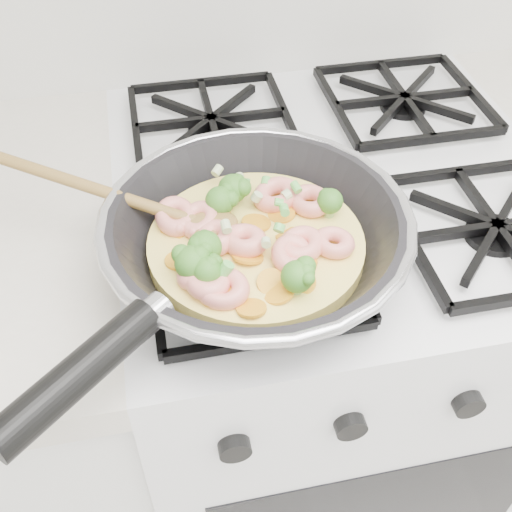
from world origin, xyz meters
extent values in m
cube|color=white|center=(0.00, 1.70, 0.45)|extent=(0.60, 0.60, 0.90)
cube|color=black|center=(0.00, 1.70, 0.91)|extent=(0.56, 0.56, 0.02)
torus|color=silver|center=(-0.14, 1.55, 0.98)|extent=(0.34, 0.34, 0.01)
cylinder|color=black|center=(-0.33, 1.39, 0.98)|extent=(0.15, 0.13, 0.03)
cylinder|color=#FFE86E|center=(-0.14, 1.55, 0.95)|extent=(0.24, 0.24, 0.02)
ellipsoid|color=olive|center=(-0.19, 1.57, 0.97)|extent=(0.07, 0.07, 0.02)
cylinder|color=olive|center=(-0.32, 1.64, 0.99)|extent=(0.26, 0.14, 0.07)
torus|color=#ED9D8C|center=(-0.19, 1.48, 0.97)|extent=(0.07, 0.07, 0.03)
torus|color=#ED9D8C|center=(-0.12, 1.51, 0.97)|extent=(0.07, 0.06, 0.03)
torus|color=#ED9D8C|center=(-0.21, 1.50, 0.97)|extent=(0.06, 0.06, 0.03)
torus|color=#ED9D8C|center=(-0.10, 1.52, 0.97)|extent=(0.08, 0.08, 0.02)
torus|color=#ED9D8C|center=(-0.23, 1.59, 0.97)|extent=(0.06, 0.06, 0.02)
torus|color=#ED9D8C|center=(-0.07, 1.59, 0.97)|extent=(0.07, 0.07, 0.02)
torus|color=#ED9D8C|center=(-0.21, 1.49, 0.97)|extent=(0.06, 0.06, 0.02)
torus|color=#ED9D8C|center=(-0.19, 1.55, 0.97)|extent=(0.05, 0.05, 0.03)
torus|color=#ED9D8C|center=(-0.16, 1.54, 0.97)|extent=(0.07, 0.07, 0.02)
torus|color=#ED9D8C|center=(-0.11, 1.60, 0.97)|extent=(0.06, 0.06, 0.03)
torus|color=#ED9D8C|center=(-0.20, 1.58, 0.97)|extent=(0.07, 0.07, 0.02)
torus|color=#ED9D8C|center=(-0.07, 1.52, 0.97)|extent=(0.06, 0.06, 0.02)
ellipsoid|color=#46852B|center=(-0.20, 1.52, 0.98)|extent=(0.05, 0.05, 0.04)
ellipsoid|color=#46852B|center=(-0.06, 1.57, 0.98)|extent=(0.04, 0.04, 0.03)
ellipsoid|color=#46852B|center=(-0.16, 1.61, 0.98)|extent=(0.04, 0.04, 0.03)
ellipsoid|color=#46852B|center=(-0.22, 1.50, 0.98)|extent=(0.05, 0.05, 0.04)
ellipsoid|color=#46852B|center=(-0.12, 1.47, 0.98)|extent=(0.04, 0.04, 0.03)
ellipsoid|color=#46852B|center=(-0.21, 1.49, 0.98)|extent=(0.04, 0.04, 0.03)
ellipsoid|color=#46852B|center=(-0.18, 1.59, 0.98)|extent=(0.04, 0.04, 0.03)
cylinder|color=orange|center=(-0.14, 1.48, 0.96)|extent=(0.04, 0.04, 0.01)
cylinder|color=orange|center=(-0.23, 1.53, 0.96)|extent=(0.03, 0.03, 0.00)
cylinder|color=orange|center=(-0.08, 1.61, 0.96)|extent=(0.04, 0.04, 0.01)
cylinder|color=orange|center=(-0.10, 1.50, 0.96)|extent=(0.03, 0.03, 0.01)
cylinder|color=orange|center=(-0.16, 1.52, 0.96)|extent=(0.04, 0.04, 0.01)
cylinder|color=orange|center=(-0.23, 1.58, 0.96)|extent=(0.03, 0.03, 0.01)
cylinder|color=orange|center=(-0.20, 1.47, 0.96)|extent=(0.03, 0.03, 0.00)
cylinder|color=orange|center=(-0.18, 1.59, 0.96)|extent=(0.04, 0.04, 0.01)
cylinder|color=orange|center=(-0.11, 1.47, 0.96)|extent=(0.04, 0.04, 0.01)
cylinder|color=orange|center=(-0.14, 1.57, 0.96)|extent=(0.05, 0.05, 0.01)
cylinder|color=orange|center=(-0.11, 1.55, 0.96)|extent=(0.04, 0.04, 0.01)
cylinder|color=orange|center=(-0.11, 1.58, 0.96)|extent=(0.04, 0.04, 0.01)
cylinder|color=orange|center=(-0.19, 1.58, 0.96)|extent=(0.05, 0.05, 0.01)
cylinder|color=orange|center=(-0.20, 1.48, 0.96)|extent=(0.05, 0.05, 0.01)
cylinder|color=orange|center=(-0.14, 1.46, 0.96)|extent=(0.04, 0.04, 0.01)
cylinder|color=orange|center=(-0.17, 1.45, 0.96)|extent=(0.03, 0.03, 0.00)
cylinder|color=#BAD193|center=(-0.14, 1.51, 0.98)|extent=(0.01, 0.01, 0.01)
cylinder|color=#5FC14D|center=(-0.12, 1.53, 0.98)|extent=(0.01, 0.01, 0.01)
cylinder|color=#BAD193|center=(-0.19, 1.54, 0.97)|extent=(0.01, 0.01, 0.01)
cylinder|color=#5FC14D|center=(-0.11, 1.56, 0.98)|extent=(0.01, 0.01, 0.01)
cylinder|color=#5FC14D|center=(-0.12, 1.57, 0.99)|extent=(0.01, 0.01, 0.01)
cylinder|color=#5FC14D|center=(-0.09, 1.59, 0.98)|extent=(0.01, 0.01, 0.01)
cylinder|color=#BAD193|center=(-0.17, 1.65, 0.98)|extent=(0.01, 0.01, 0.01)
cylinder|color=#BAD193|center=(-0.13, 1.60, 0.98)|extent=(0.01, 0.01, 0.01)
cylinder|color=#5FC14D|center=(-0.20, 1.53, 0.98)|extent=(0.01, 0.01, 0.01)
cylinder|color=#BAD193|center=(-0.10, 1.59, 0.98)|extent=(0.01, 0.01, 0.01)
cylinder|color=#BAD193|center=(-0.15, 1.62, 0.98)|extent=(0.01, 0.01, 0.01)
cylinder|color=#BAD193|center=(-0.18, 1.54, 0.99)|extent=(0.01, 0.01, 0.01)
cylinder|color=#5FC14D|center=(-0.12, 1.62, 0.97)|extent=(0.01, 0.01, 0.01)
cylinder|color=#5FC14D|center=(-0.14, 1.62, 0.98)|extent=(0.01, 0.01, 0.01)
cylinder|color=#5FC14D|center=(-0.19, 1.49, 0.98)|extent=(0.01, 0.01, 0.01)
cylinder|color=#5FC14D|center=(-0.21, 1.52, 0.97)|extent=(0.01, 0.01, 0.01)
camera|label=1|loc=(-0.24, 1.07, 1.41)|focal=43.35mm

